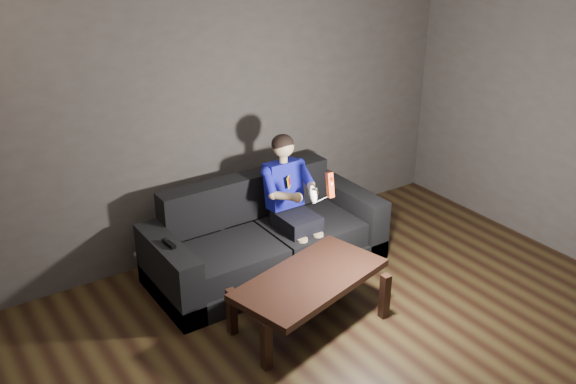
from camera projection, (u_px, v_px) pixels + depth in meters
back_wall at (210, 103)px, 5.39m from camera, size 5.00×0.04×2.70m
sofa at (265, 243)px, 5.45m from camera, size 1.99×0.86×0.77m
child at (291, 193)px, 5.35m from camera, size 0.45×0.55×1.10m
wii_remote_red at (330, 185)px, 4.99m from camera, size 0.05×0.08×0.21m
nunchuk_white at (313, 194)px, 4.93m from camera, size 0.08×0.10×0.16m
wii_remote_black at (169, 244)px, 4.81m from camera, size 0.05×0.16×0.03m
coffee_table at (310, 283)px, 4.67m from camera, size 1.27×0.85×0.42m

